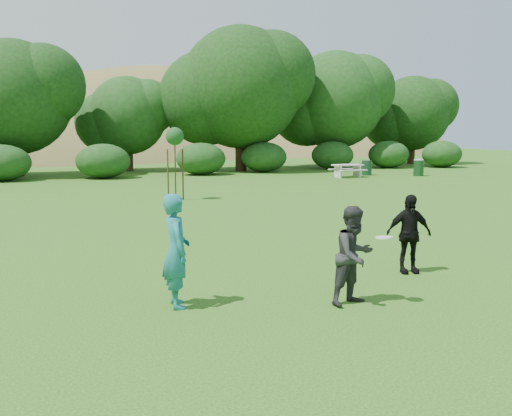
# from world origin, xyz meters

# --- Properties ---
(ground) EXTENTS (120.00, 120.00, 0.00)m
(ground) POSITION_xyz_m (0.00, 0.00, 0.00)
(ground) COLOR #19470C
(ground) RESTS_ON ground
(player_teal) EXTENTS (0.48, 0.68, 1.77)m
(player_teal) POSITION_xyz_m (-2.46, 0.50, 0.88)
(player_teal) COLOR #196D72
(player_teal) RESTS_ON ground
(player_grey) EXTENTS (0.87, 0.75, 1.56)m
(player_grey) POSITION_xyz_m (0.12, -0.51, 0.78)
(player_grey) COLOR #29292B
(player_grey) RESTS_ON ground
(player_black) EXTENTS (0.96, 0.60, 1.52)m
(player_black) POSITION_xyz_m (2.20, 0.76, 0.76)
(player_black) COLOR black
(player_black) RESTS_ON ground
(trash_can_near) EXTENTS (0.60, 0.60, 0.90)m
(trash_can_near) POSITION_xyz_m (15.58, 21.30, 0.45)
(trash_can_near) COLOR #143920
(trash_can_near) RESTS_ON ground
(frisbee) EXTENTS (0.27, 0.27, 0.04)m
(frisbee) POSITION_xyz_m (0.51, -0.73, 1.08)
(frisbee) COLOR white
(frisbee) RESTS_ON ground
(sapling) EXTENTS (0.70, 0.70, 2.85)m
(sapling) POSITION_xyz_m (1.34, 13.77, 2.42)
(sapling) COLOR #3E2E18
(sapling) RESTS_ON ground
(picnic_table) EXTENTS (1.80, 1.48, 0.76)m
(picnic_table) POSITION_xyz_m (13.66, 20.48, 0.52)
(picnic_table) COLOR beige
(picnic_table) RESTS_ON ground
(trash_can_lidded) EXTENTS (0.60, 0.60, 1.05)m
(trash_can_lidded) POSITION_xyz_m (18.11, 19.56, 0.54)
(trash_can_lidded) COLOR #153919
(trash_can_lidded) RESTS_ON ground
(hillside) EXTENTS (150.00, 72.00, 52.00)m
(hillside) POSITION_xyz_m (-0.56, 68.45, -11.97)
(hillside) COLOR olive
(hillside) RESTS_ON ground
(tree_row) EXTENTS (53.92, 10.38, 9.62)m
(tree_row) POSITION_xyz_m (3.23, 28.68, 4.87)
(tree_row) COLOR #3A2616
(tree_row) RESTS_ON ground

